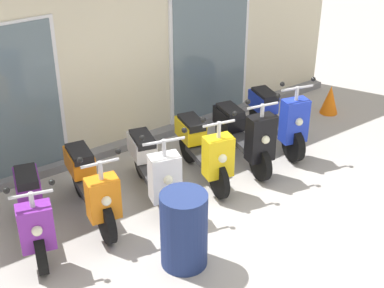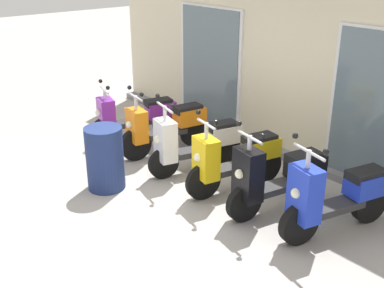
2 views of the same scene
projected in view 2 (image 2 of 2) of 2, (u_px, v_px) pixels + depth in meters
name	position (u px, v px, depth m)	size (l,w,h in m)	color
ground_plane	(160.00, 200.00, 6.62)	(40.00, 40.00, 0.00)	#A8A39E
storefront_facade	(291.00, 55.00, 7.59)	(8.78, 0.50, 3.45)	beige
scooter_purple	(135.00, 117.00, 8.49)	(0.74, 1.63, 1.15)	black
scooter_orange	(165.00, 126.00, 7.96)	(0.61, 1.66, 1.21)	black
scooter_white	(195.00, 142.00, 7.29)	(0.75, 1.59, 1.26)	black
scooter_yellow	(235.00, 158.00, 6.70)	(0.65, 1.57, 1.24)	black
scooter_black	(276.00, 177.00, 6.17)	(0.65, 1.58, 1.28)	black
scooter_blue	(335.00, 197.00, 5.69)	(0.73, 1.61, 1.31)	black
trash_bin	(105.00, 158.00, 6.80)	(0.54, 0.54, 0.93)	navy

